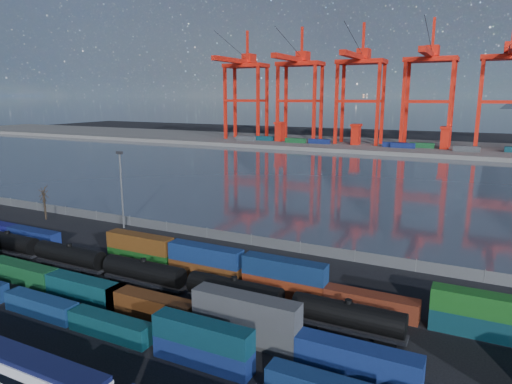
% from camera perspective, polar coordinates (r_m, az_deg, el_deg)
% --- Properties ---
extents(ground, '(700.00, 700.00, 0.00)m').
position_cam_1_polar(ground, '(65.88, -12.16, -13.44)').
color(ground, black).
rests_on(ground, ground).
extents(harbor_water, '(700.00, 700.00, 0.00)m').
position_cam_1_polar(harbor_water, '(158.08, 12.33, 1.47)').
color(harbor_water, '#343D4B').
rests_on(harbor_water, ground).
extents(far_quay, '(700.00, 70.00, 2.00)m').
position_cam_1_polar(far_quay, '(260.06, 18.23, 5.38)').
color(far_quay, '#514F4C').
rests_on(far_quay, ground).
extents(distant_mountains, '(2470.00, 1100.00, 520.00)m').
position_cam_1_polar(distant_mountains, '(1657.22, 28.80, 17.18)').
color(distant_mountains, '#1E2630').
rests_on(distant_mountains, ground).
extents(container_row_mid, '(142.03, 2.65, 5.66)m').
position_cam_1_polar(container_row_mid, '(71.21, -22.10, -10.16)').
color(container_row_mid, '#45474A').
rests_on(container_row_mid, ground).
extents(container_row_north, '(141.15, 2.51, 5.36)m').
position_cam_1_polar(container_row_north, '(65.66, 4.75, -11.28)').
color(container_row_north, '#12135A').
rests_on(container_row_north, ground).
extents(tanker_string, '(107.04, 3.02, 4.32)m').
position_cam_1_polar(tanker_string, '(81.53, -22.23, -7.42)').
color(tanker_string, black).
rests_on(tanker_string, ground).
extents(waterfront_fence, '(160.12, 0.12, 2.20)m').
position_cam_1_polar(waterfront_fence, '(87.38, -0.59, -6.03)').
color(waterfront_fence, '#595B5E').
rests_on(waterfront_fence, ground).
extents(bare_tree, '(2.08, 2.02, 7.98)m').
position_cam_1_polar(bare_tree, '(115.20, -24.92, -1.21)').
color(bare_tree, black).
rests_on(bare_tree, ground).
extents(yard_light_mast, '(1.60, 0.40, 16.60)m').
position_cam_1_polar(yard_light_mast, '(100.79, -16.48, 0.77)').
color(yard_light_mast, slate).
rests_on(yard_light_mast, ground).
extents(gantry_cranes, '(200.41, 48.79, 66.08)m').
position_cam_1_polar(gantry_cranes, '(253.55, 16.86, 14.27)').
color(gantry_cranes, red).
rests_on(gantry_cranes, ground).
extents(quay_containers, '(172.58, 10.99, 2.60)m').
position_cam_1_polar(quay_containers, '(247.49, 15.22, 5.79)').
color(quay_containers, navy).
rests_on(quay_containers, far_quay).
extents(straddle_carriers, '(140.00, 7.00, 11.10)m').
position_cam_1_polar(straddle_carriers, '(249.99, 17.41, 6.76)').
color(straddle_carriers, red).
rests_on(straddle_carriers, far_quay).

